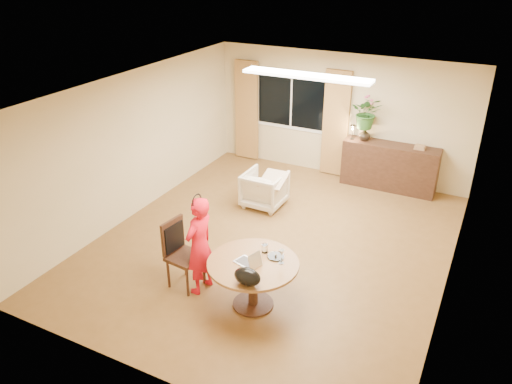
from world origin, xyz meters
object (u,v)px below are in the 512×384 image
dining_table (253,272)px  sideboard (389,167)px  child (199,245)px  armchair (265,189)px  dining_chair (185,255)px

dining_table → sideboard: bearing=80.7°
child → dining_table: bearing=96.4°
dining_table → armchair: bearing=112.9°
dining_chair → child: bearing=13.0°
dining_table → armchair: size_ratio=1.63×
dining_table → dining_chair: (-1.07, -0.04, -0.04)m
child → armchair: bearing=-167.5°
dining_chair → armchair: size_ratio=1.36×
armchair → sideboard: sideboard is taller
dining_table → dining_chair: size_ratio=1.20×
sideboard → dining_table: bearing=-99.3°
armchair → dining_table: bearing=113.5°
armchair → sideboard: 2.66m
dining_table → child: size_ratio=0.84×
dining_chair → dining_table: bearing=9.3°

